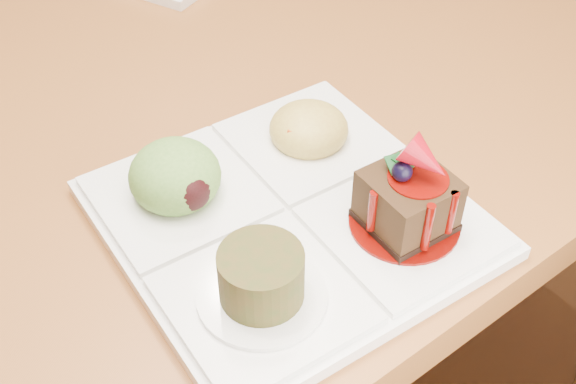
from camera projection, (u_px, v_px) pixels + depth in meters
ground at (150, 232)px, 1.61m from camera, size 6.00×6.00×0.00m
sampler_plate at (283, 203)px, 0.57m from camera, size 0.28×0.28×0.10m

